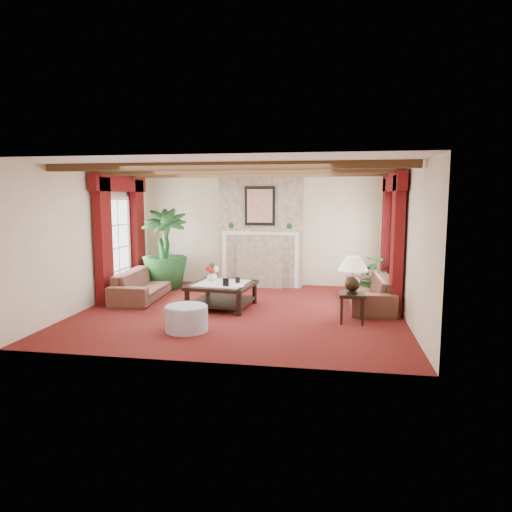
% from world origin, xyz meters
% --- Properties ---
extents(floor, '(6.00, 6.00, 0.00)m').
position_xyz_m(floor, '(0.00, 0.00, 0.00)').
color(floor, '#500E10').
rests_on(floor, ground).
extents(ceiling, '(6.00, 6.00, 0.00)m').
position_xyz_m(ceiling, '(0.00, 0.00, 2.70)').
color(ceiling, white).
rests_on(ceiling, floor).
extents(back_wall, '(6.00, 0.02, 2.70)m').
position_xyz_m(back_wall, '(0.00, 2.75, 1.35)').
color(back_wall, beige).
rests_on(back_wall, ground).
extents(left_wall, '(0.02, 5.50, 2.70)m').
position_xyz_m(left_wall, '(-3.00, 0.00, 1.35)').
color(left_wall, beige).
rests_on(left_wall, ground).
extents(right_wall, '(0.02, 5.50, 2.70)m').
position_xyz_m(right_wall, '(3.00, 0.00, 1.35)').
color(right_wall, beige).
rests_on(right_wall, ground).
extents(ceiling_beams, '(6.00, 3.00, 0.12)m').
position_xyz_m(ceiling_beams, '(0.00, 0.00, 2.64)').
color(ceiling_beams, '#3C2313').
rests_on(ceiling_beams, ceiling).
extents(fireplace, '(2.00, 0.52, 2.70)m').
position_xyz_m(fireplace, '(0.00, 2.55, 2.70)').
color(fireplace, tan).
rests_on(fireplace, ground).
extents(french_door_left, '(0.10, 1.10, 2.16)m').
position_xyz_m(french_door_left, '(-2.97, 1.00, 2.13)').
color(french_door_left, white).
rests_on(french_door_left, ground).
extents(french_door_right, '(0.10, 1.10, 2.16)m').
position_xyz_m(french_door_right, '(2.97, 1.00, 2.13)').
color(french_door_right, white).
rests_on(french_door_right, ground).
extents(curtains_left, '(0.20, 2.40, 2.55)m').
position_xyz_m(curtains_left, '(-2.86, 1.00, 2.55)').
color(curtains_left, '#4E0B0A').
rests_on(curtains_left, ground).
extents(curtains_right, '(0.20, 2.40, 2.55)m').
position_xyz_m(curtains_right, '(2.86, 1.00, 2.55)').
color(curtains_right, '#4E0B0A').
rests_on(curtains_right, ground).
extents(sofa_left, '(2.13, 0.85, 0.80)m').
position_xyz_m(sofa_left, '(-2.28, 0.74, 0.40)').
color(sofa_left, '#360E19').
rests_on(sofa_left, ground).
extents(sofa_right, '(2.11, 0.70, 0.82)m').
position_xyz_m(sofa_right, '(2.45, 0.85, 0.41)').
color(sofa_right, '#360E19').
rests_on(sofa_right, ground).
extents(potted_palm, '(1.99, 2.41, 1.06)m').
position_xyz_m(potted_palm, '(-2.19, 1.80, 0.53)').
color(potted_palm, black).
rests_on(potted_palm, ground).
extents(small_plant, '(1.40, 1.43, 0.71)m').
position_xyz_m(small_plant, '(2.57, 1.72, 0.36)').
color(small_plant, black).
rests_on(small_plant, ground).
extents(coffee_table, '(1.31, 1.31, 0.48)m').
position_xyz_m(coffee_table, '(-0.42, 0.20, 0.24)').
color(coffee_table, black).
rests_on(coffee_table, ground).
extents(side_table, '(0.53, 0.53, 0.52)m').
position_xyz_m(side_table, '(2.05, -0.47, 0.26)').
color(side_table, black).
rests_on(side_table, ground).
extents(ottoman, '(0.69, 0.69, 0.40)m').
position_xyz_m(ottoman, '(-0.62, -1.41, 0.20)').
color(ottoman, gray).
rests_on(ottoman, ground).
extents(table_lamp, '(0.52, 0.52, 0.66)m').
position_xyz_m(table_lamp, '(2.05, -0.47, 0.85)').
color(table_lamp, black).
rests_on(table_lamp, side_table).
extents(flower_vase, '(0.26, 0.27, 0.20)m').
position_xyz_m(flower_vase, '(-0.68, 0.44, 0.58)').
color(flower_vase, silver).
rests_on(flower_vase, coffee_table).
extents(book, '(0.20, 0.03, 0.27)m').
position_xyz_m(book, '(-0.13, -0.07, 0.62)').
color(book, black).
rests_on(book, coffee_table).
extents(photo_frame_a, '(0.12, 0.05, 0.16)m').
position_xyz_m(photo_frame_a, '(-0.27, -0.10, 0.56)').
color(photo_frame_a, black).
rests_on(photo_frame_a, coffee_table).
extents(photo_frame_b, '(0.10, 0.05, 0.13)m').
position_xyz_m(photo_frame_b, '(-0.11, 0.25, 0.55)').
color(photo_frame_b, black).
rests_on(photo_frame_b, coffee_table).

